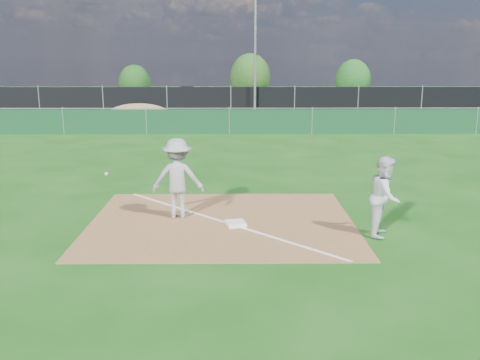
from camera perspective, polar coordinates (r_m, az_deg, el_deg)
name	(u,v)px	position (r m, az deg, el deg)	size (l,w,h in m)	color
ground	(228,153)	(21.07, -1.31, 2.95)	(90.00, 90.00, 0.00)	#144B10
infield_dirt	(222,222)	(12.31, -1.95, -4.49)	(6.00, 5.00, 0.02)	brown
foul_line	(222,221)	(12.31, -1.95, -4.43)	(0.08, 7.00, 0.01)	white
green_fence	(229,122)	(25.92, -1.15, 6.23)	(44.00, 0.05, 1.20)	#0F381D
dirt_mound	(139,114)	(29.88, -10.77, 6.90)	(3.38, 2.60, 1.17)	#9A774A
black_fence	(231,101)	(33.85, -0.98, 8.38)	(46.00, 0.04, 1.80)	black
parking_lot	(232,108)	(38.91, -0.91, 7.69)	(46.00, 9.00, 0.01)	black
light_pole	(255,51)	(33.45, 1.63, 13.64)	(0.16, 0.16, 8.00)	slate
first_base	(236,223)	(12.03, -0.45, -4.65)	(0.42, 0.42, 0.09)	white
play_at_first	(178,178)	(12.50, -6.65, 0.18)	(2.35, 0.72, 1.87)	#A7A7A9
runner	(385,196)	(11.63, 15.22, -1.69)	(0.83, 0.65, 1.71)	silver
car_left	(130,99)	(38.92, -11.61, 8.48)	(1.67, 4.15, 1.41)	#B6B8BE
car_mid	(194,97)	(39.08, -4.97, 8.79)	(1.60, 4.59, 1.51)	black
car_right	(283,99)	(38.03, 4.65, 8.64)	(2.05, 5.05, 1.47)	black
tree_left	(135,83)	(44.11, -11.19, 10.09)	(2.52, 2.52, 2.99)	#382316
tree_mid	(250,77)	(44.73, 1.11, 10.97)	(3.28, 3.28, 3.89)	#382316
tree_right	(353,80)	(45.65, 11.96, 10.42)	(2.87, 2.87, 3.40)	#382316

